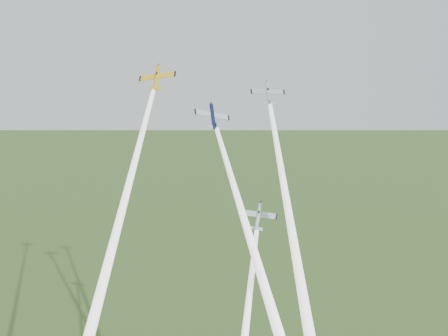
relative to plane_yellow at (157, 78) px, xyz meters
The scene contains 7 objects.
plane_yellow is the anchor object (origin of this frame).
smoke_trail_yellow 41.71m from the plane_yellow, 105.80° to the right, with size 2.43×2.43×77.02m, color white, non-canonical shape.
plane_navy 14.36m from the plane_yellow, ahead, with size 8.17×8.11×1.28m, color #0D153C, non-canonical shape.
smoke_trail_navy 45.51m from the plane_yellow, 49.41° to the right, with size 2.43×2.43×63.06m, color white, non-canonical shape.
plane_silver_right 23.86m from the plane_yellow, ahead, with size 7.47×7.41×1.17m, color #ABB2B9, non-canonical shape.
smoke_trail_silver_right 49.22m from the plane_yellow, 45.59° to the right, with size 2.43×2.43×70.95m, color white, non-canonical shape.
plane_silver_low 36.23m from the plane_yellow, 28.37° to the right, with size 7.62×7.56×1.19m, color #ADB5BC, non-canonical shape.
Camera 1 is at (-6.00, -115.54, 111.89)m, focal length 45.00 mm.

